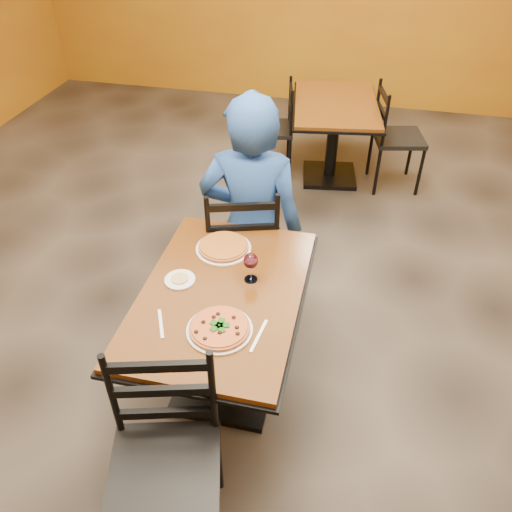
% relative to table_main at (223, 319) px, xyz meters
% --- Properties ---
extents(floor, '(7.00, 8.00, 0.01)m').
position_rel_table_main_xyz_m(floor, '(0.00, 0.50, -0.56)').
color(floor, black).
rests_on(floor, ground).
extents(table_main, '(0.83, 1.23, 0.75)m').
position_rel_table_main_xyz_m(table_main, '(0.00, 0.00, 0.00)').
color(table_main, brown).
rests_on(table_main, floor).
extents(table_second, '(0.90, 1.21, 0.75)m').
position_rel_table_main_xyz_m(table_second, '(0.32, 2.61, -0.01)').
color(table_second, brown).
rests_on(table_second, floor).
extents(chair_main_near, '(0.56, 0.56, 1.00)m').
position_rel_table_main_xyz_m(chair_main_near, '(-0.01, -0.86, -0.05)').
color(chair_main_near, black).
rests_on(chair_main_near, floor).
extents(chair_main_far, '(0.56, 0.56, 0.99)m').
position_rel_table_main_xyz_m(chair_main_far, '(-0.08, 0.74, -0.06)').
color(chair_main_far, black).
rests_on(chair_main_far, floor).
extents(chair_second_left, '(0.47, 0.47, 0.88)m').
position_rel_table_main_xyz_m(chair_second_left, '(-0.27, 2.61, -0.12)').
color(chair_second_left, black).
rests_on(chair_second_left, floor).
extents(chair_second_right, '(0.51, 0.51, 0.94)m').
position_rel_table_main_xyz_m(chair_second_right, '(0.90, 2.61, -0.09)').
color(chair_second_right, black).
rests_on(chair_second_right, floor).
extents(diner, '(0.72, 0.50, 1.45)m').
position_rel_table_main_xyz_m(diner, '(-0.06, 0.91, 0.17)').
color(diner, '#1B3C96').
rests_on(diner, floor).
extents(plate_main, '(0.31, 0.31, 0.01)m').
position_rel_table_main_xyz_m(plate_main, '(0.07, -0.26, 0.20)').
color(plate_main, white).
rests_on(plate_main, table_main).
extents(pizza_main, '(0.28, 0.28, 0.02)m').
position_rel_table_main_xyz_m(pizza_main, '(0.07, -0.26, 0.21)').
color(pizza_main, maroon).
rests_on(pizza_main, plate_main).
extents(plate_far, '(0.31, 0.31, 0.01)m').
position_rel_table_main_xyz_m(plate_far, '(-0.08, 0.34, 0.20)').
color(plate_far, white).
rests_on(plate_far, table_main).
extents(pizza_far, '(0.28, 0.28, 0.02)m').
position_rel_table_main_xyz_m(pizza_far, '(-0.08, 0.34, 0.21)').
color(pizza_far, gold).
rests_on(pizza_far, plate_far).
extents(side_plate, '(0.16, 0.16, 0.01)m').
position_rel_table_main_xyz_m(side_plate, '(-0.23, 0.04, 0.20)').
color(side_plate, white).
rests_on(side_plate, table_main).
extents(dip, '(0.09, 0.09, 0.01)m').
position_rel_table_main_xyz_m(dip, '(-0.23, 0.04, 0.21)').
color(dip, tan).
rests_on(dip, side_plate).
extents(wine_glass, '(0.08, 0.08, 0.18)m').
position_rel_table_main_xyz_m(wine_glass, '(0.12, 0.13, 0.28)').
color(wine_glass, white).
rests_on(wine_glass, table_main).
extents(fork, '(0.10, 0.18, 0.00)m').
position_rel_table_main_xyz_m(fork, '(-0.22, -0.28, 0.20)').
color(fork, silver).
rests_on(fork, table_main).
extents(knife, '(0.04, 0.21, 0.00)m').
position_rel_table_main_xyz_m(knife, '(0.25, -0.25, 0.20)').
color(knife, silver).
rests_on(knife, table_main).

